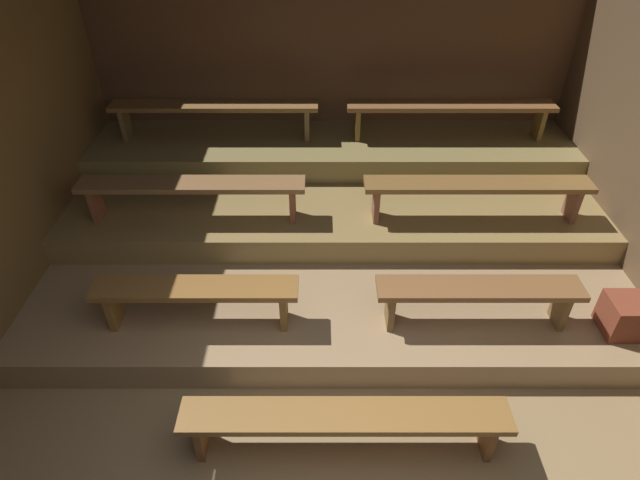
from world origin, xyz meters
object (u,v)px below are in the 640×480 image
bench_floor_center (345,420)px  bench_lower_right (479,293)px  bench_upper_right (451,109)px  bench_upper_left (215,109)px  bench_lower_left (197,293)px  bench_middle_left (193,188)px  bench_middle_right (478,188)px  wooden_crate_lower (626,316)px

bench_floor_center → bench_lower_right: bearing=41.7°
bench_lower_right → bench_upper_right: 2.41m
bench_floor_center → bench_upper_left: (-1.30, 3.29, 0.77)m
bench_upper_left → bench_upper_right: 2.55m
bench_floor_center → bench_upper_right: size_ratio=0.97×
bench_lower_left → bench_middle_left: bench_middle_left is taller
bench_floor_center → bench_middle_left: bench_middle_left is taller
bench_middle_right → bench_floor_center: bearing=-121.7°
bench_lower_left → wooden_crate_lower: 3.36m
bench_lower_right → bench_upper_right: size_ratio=0.71×
bench_middle_left → bench_floor_center: bearing=-57.1°
bench_lower_right → bench_upper_right: (0.17, 2.34, 0.52)m
bench_lower_right → bench_middle_right: 1.18m
bench_upper_right → bench_lower_right: bearing=-94.3°
bench_middle_left → bench_middle_right: (2.63, 0.00, 0.00)m
bench_middle_left → bench_middle_right: size_ratio=1.00×
bench_middle_right → bench_upper_left: bearing=154.9°
bench_lower_left → bench_middle_right: bearing=25.0°
bench_lower_right → bench_upper_left: size_ratio=0.71×
bench_floor_center → bench_middle_left: (-1.35, 2.08, 0.51)m
bench_lower_left → bench_lower_right: same height
bench_middle_left → wooden_crate_lower: 3.80m
bench_lower_right → wooden_crate_lower: 1.17m
bench_upper_right → bench_upper_left: bearing=180.0°
bench_floor_center → bench_upper_right: bearing=69.3°
wooden_crate_lower → bench_lower_left: bearing=178.6°
bench_lower_right → bench_upper_left: (-2.37, 2.34, 0.52)m
bench_middle_left → wooden_crate_lower: size_ratio=6.78×
bench_middle_left → bench_upper_right: bearing=25.1°
bench_floor_center → bench_middle_left: size_ratio=1.04×
bench_middle_left → bench_upper_left: 1.24m
bench_middle_left → bench_lower_right: bearing=-25.0°
bench_lower_right → bench_upper_right: bench_upper_right is taller
bench_floor_center → bench_lower_left: (-1.13, 0.95, 0.24)m
bench_middle_left → wooden_crate_lower: bearing=-18.7°
bench_floor_center → bench_lower_right: size_ratio=1.37×
bench_floor_center → bench_lower_right: bench_lower_right is taller
bench_middle_right → wooden_crate_lower: bearing=-52.2°
bench_middle_right → bench_upper_left: (-2.59, 1.21, 0.26)m
bench_upper_right → wooden_crate_lower: bench_upper_right is taller
bench_upper_left → bench_upper_right: bearing=0.0°
bench_lower_right → bench_middle_left: bench_middle_left is taller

